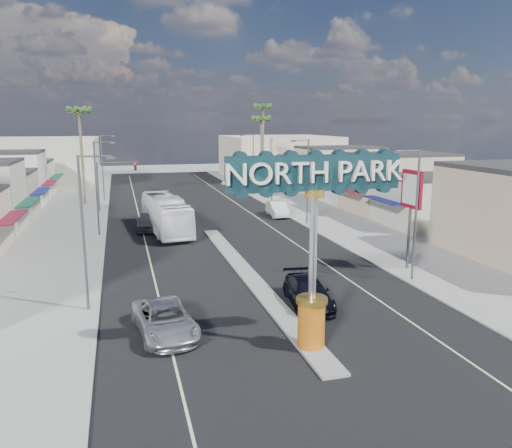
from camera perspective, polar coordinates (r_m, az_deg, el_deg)
ground at (r=50.74m, az=-5.42°, el=-0.68°), size 160.00×160.00×0.00m
road at (r=50.74m, az=-5.42°, el=-0.67°), size 20.00×120.00×0.01m
median_island at (r=35.57m, az=-0.88°, el=-5.85°), size 1.30×30.00×0.16m
sidewalk_left at (r=50.31m, az=-21.32°, el=-1.47°), size 8.00×120.00×0.12m
sidewalk_right at (r=54.83m, az=9.14°, el=0.22°), size 8.00×120.00×0.12m
storefront_row_right at (r=70.29m, az=12.28°, el=5.01°), size 12.00×42.00×6.00m
backdrop_far_left at (r=95.06m, az=-23.69°, el=6.57°), size 20.00×20.00×8.00m
backdrop_far_right at (r=98.91m, az=2.62°, el=7.68°), size 20.00×20.00×8.00m
gateway_sign at (r=23.01m, az=6.61°, el=-0.58°), size 8.20×1.50×9.15m
traffic_signal_left at (r=63.19m, az=-16.02°, el=5.28°), size 5.09×0.45×6.00m
traffic_signal_right at (r=65.61m, az=0.31°, el=5.94°), size 5.09×0.45×6.00m
streetlight_l_near at (r=29.47m, az=-18.88°, el=-0.15°), size 2.03×0.22×9.00m
streetlight_l_mid at (r=49.22m, az=-17.61°, el=4.43°), size 2.03×0.22×9.00m
streetlight_l_far at (r=71.11m, az=-17.03°, el=6.52°), size 2.03×0.22×9.00m
streetlight_r_near at (r=34.97m, az=17.62°, el=1.70°), size 2.03×0.22×9.00m
streetlight_r_mid at (r=52.70m, az=5.76°, el=5.36°), size 2.03×0.22×9.00m
streetlight_r_far at (r=73.56m, az=-0.45°, el=7.18°), size 2.03×0.22×9.00m
palm_left_far at (r=69.01m, az=-19.56°, el=11.58°), size 2.60×2.60×13.10m
palm_right_mid at (r=77.88m, az=0.63°, el=11.50°), size 2.60×2.60×12.10m
palm_right_far at (r=84.21m, az=0.82°, el=12.72°), size 2.60×2.60×14.10m
suv_left at (r=26.43m, az=-10.38°, el=-10.72°), size 3.35×6.05×1.60m
suv_right at (r=30.13m, az=5.95°, el=-7.76°), size 2.83×5.70×1.59m
car_parked_left at (r=51.45m, az=-12.30°, el=0.27°), size 2.43×5.28×1.75m
car_parked_right at (r=57.78m, az=2.46°, el=1.73°), size 2.18×5.28×1.70m
city_bus at (r=50.25m, az=-10.26°, el=1.13°), size 4.09×12.94×3.54m
bank_pylon_sign at (r=37.57m, az=17.34°, el=3.20°), size 0.34×2.27×7.25m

